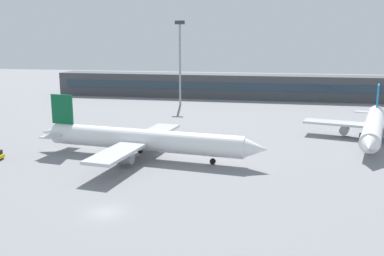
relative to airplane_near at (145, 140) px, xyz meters
The scene contains 5 objects.
ground_plane 15.33m from the airplane_near, 80.20° to the left, with size 400.00×400.00×0.00m, color gray.
terminal_building 86.95m from the airplane_near, 88.33° to the left, with size 128.33×12.13×9.00m.
airplane_near is the anchor object (origin of this frame).
airplane_mid 50.81m from the airplane_near, 27.51° to the left, with size 30.64×43.23×10.83m.
floodlight_tower_west 66.37m from the airplane_near, 97.22° to the left, with size 3.20×0.80×28.07m.
Camera 1 is at (20.98, -47.34, 21.87)m, focal length 39.01 mm.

